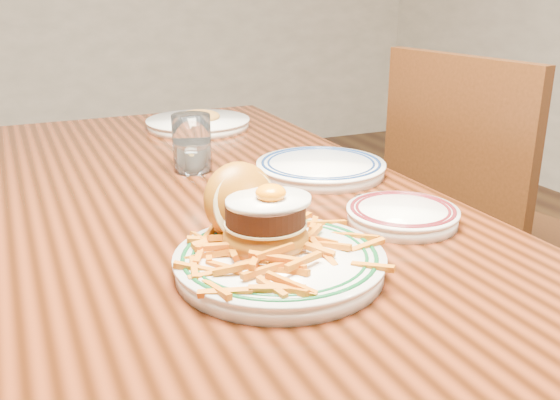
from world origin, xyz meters
name	(u,v)px	position (x,y,z in m)	size (l,w,h in m)	color
table	(205,233)	(0.00, 0.00, 0.66)	(0.85, 1.60, 0.75)	black
chair_right	(480,226)	(0.78, 0.07, 0.53)	(0.52, 0.52, 0.98)	#43210D
main_plate	(273,243)	(-0.01, -0.37, 0.79)	(0.30, 0.32, 0.15)	white
side_plate	(402,214)	(0.26, -0.30, 0.77)	(0.19, 0.20, 0.03)	white
rear_plate	(321,167)	(0.27, 0.01, 0.77)	(0.28, 0.28, 0.03)	white
water_glass	(192,147)	(0.02, 0.15, 0.80)	(0.08, 0.08, 0.12)	white
far_plate	(198,122)	(0.16, 0.54, 0.77)	(0.29, 0.29, 0.05)	white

